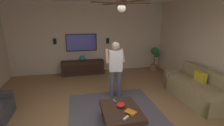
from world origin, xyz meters
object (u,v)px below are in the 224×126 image
object	(u,v)px
vase_round	(82,58)
wall_speaker_right	(55,41)
media_console	(83,68)
potted_plant_tall	(155,57)
couch	(196,89)
bowl	(121,105)
remote_black	(129,114)
book	(131,112)
remote_grey	(115,101)
wall_speaker_left	(108,41)
remote_white	(126,118)
ceiling_fan	(122,4)
coffee_table	(121,113)
person_standing	(116,67)
tv	(81,43)

from	to	relation	value
vase_round	wall_speaker_right	bearing A→B (deg)	78.03
media_console	potted_plant_tall	size ratio (longest dim) A/B	1.65
couch	potted_plant_tall	size ratio (longest dim) A/B	1.86
potted_plant_tall	bowl	size ratio (longest dim) A/B	5.15
couch	remote_black	world-z (taller)	couch
media_console	book	world-z (taller)	media_console
remote_grey	book	xyz separation A→B (m)	(-0.53, -0.20, 0.01)
wall_speaker_left	media_console	bearing A→B (deg)	103.07
wall_speaker_right	remote_white	bearing A→B (deg)	-158.27
remote_white	couch	bearing A→B (deg)	164.54
couch	wall_speaker_left	xyz separation A→B (m)	(3.13, 1.94, 0.98)
remote_black	wall_speaker_right	distance (m)	4.48
media_console	potted_plant_tall	distance (m)	3.12
potted_plant_tall	wall_speaker_right	world-z (taller)	wall_speaker_right
wall_speaker_right	book	bearing A→B (deg)	-155.74
remote_white	ceiling_fan	world-z (taller)	ceiling_fan
potted_plant_tall	ceiling_fan	bearing A→B (deg)	141.74
wall_speaker_left	ceiling_fan	distance (m)	3.76
coffee_table	remote_black	size ratio (longest dim) A/B	6.67
person_standing	vase_round	distance (m)	2.44
person_standing	book	world-z (taller)	person_standing
couch	vase_round	distance (m)	4.23
coffee_table	wall_speaker_right	bearing A→B (deg)	23.45
couch	wall_speaker_left	bearing A→B (deg)	-59.27
tv	wall_speaker_left	distance (m)	1.09
remote_black	wall_speaker_left	world-z (taller)	wall_speaker_left
potted_plant_tall	wall_speaker_left	distance (m)	2.17
couch	person_standing	distance (m)	2.39
potted_plant_tall	media_console	bearing A→B (deg)	86.43
remote_black	vase_round	distance (m)	3.88
potted_plant_tall	wall_speaker_left	bearing A→B (deg)	77.43
person_standing	book	xyz separation A→B (m)	(-1.49, 0.05, -0.51)
book	coffee_table	bearing A→B (deg)	1.27
remote_grey	wall_speaker_left	size ratio (longest dim) A/B	0.68
wall_speaker_right	potted_plant_tall	bearing A→B (deg)	-96.18
remote_black	book	world-z (taller)	book
person_standing	remote_grey	distance (m)	1.12
bowl	remote_white	bearing A→B (deg)	177.14
remote_black	ceiling_fan	bearing A→B (deg)	145.03
potted_plant_tall	remote_black	world-z (taller)	potted_plant_tall
couch	bowl	world-z (taller)	couch
coffee_table	vase_round	size ratio (longest dim) A/B	4.55
bowl	ceiling_fan	size ratio (longest dim) A/B	0.17
wall_speaker_left	remote_grey	bearing A→B (deg)	171.18
book	wall_speaker_right	xyz separation A→B (m)	(3.98, 1.79, 0.93)
book	couch	bearing A→B (deg)	-106.39
tv	vase_round	distance (m)	0.64
couch	book	world-z (taller)	couch
media_console	book	bearing A→B (deg)	11.57
tv	remote_white	xyz separation A→B (m)	(-4.12, -0.62, -0.86)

